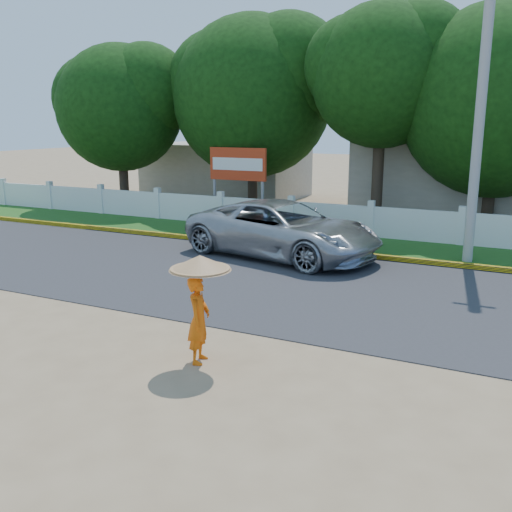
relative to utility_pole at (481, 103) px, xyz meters
The scene contains 12 objects.
ground 10.57m from the utility_pole, 111.26° to the right, with size 120.00×120.00×0.00m, color #9E8460.
road 7.18m from the utility_pole, 128.12° to the right, with size 60.00×7.00×0.02m, color #38383A.
grass_verge 5.71m from the utility_pole, 166.61° to the left, with size 60.00×3.50×0.03m, color #2D601E.
curb 5.67m from the utility_pole, 165.88° to the right, with size 40.00×0.18×0.16m, color yellow.
fence 5.71m from the utility_pole, 146.75° to the left, with size 40.00×0.10×1.10m, color silver.
building_near 9.53m from the utility_pole, 92.97° to the left, with size 10.00×6.00×3.20m, color #B7AD99.
building_far 17.10m from the utility_pole, 143.20° to the left, with size 8.00×5.00×2.80m, color #B7AD99.
utility_pole is the anchor object (origin of this frame).
vehicle 6.50m from the utility_pole, 161.43° to the right, with size 2.77×6.02×1.67m, color #A4A8AC.
monk_with_parasol 10.50m from the utility_pole, 109.31° to the right, with size 1.03×1.03×1.87m.
billboard 10.14m from the utility_pole, 160.01° to the left, with size 2.50×0.13×2.95m.
tree_row 5.67m from the utility_pole, 88.72° to the left, with size 37.24×8.06×9.05m.
Camera 1 is at (4.95, -8.22, 4.00)m, focal length 40.00 mm.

